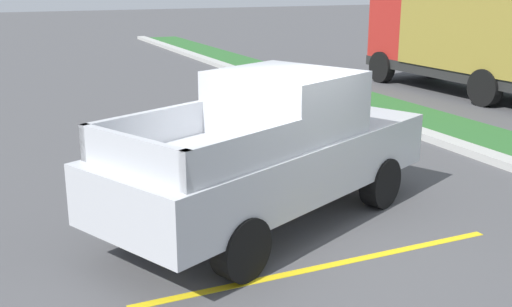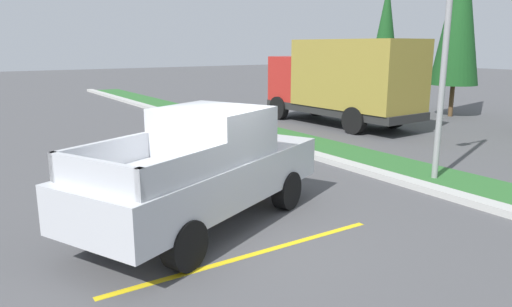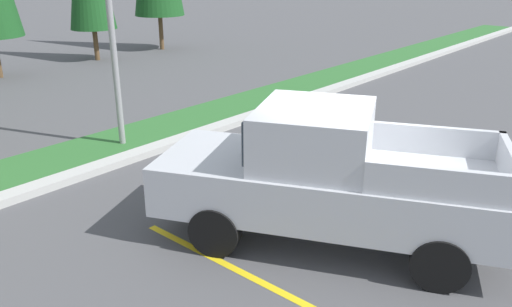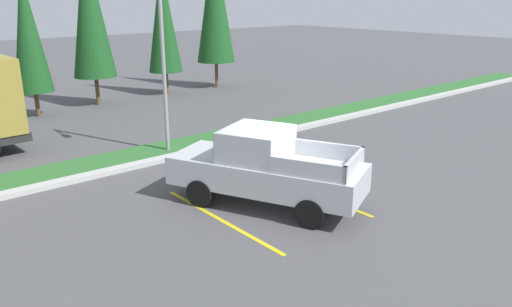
{
  "view_description": "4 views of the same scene",
  "coord_description": "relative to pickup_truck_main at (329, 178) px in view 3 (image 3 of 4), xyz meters",
  "views": [
    {
      "loc": [
        6.73,
        -3.65,
        3.33
      ],
      "look_at": [
        -0.66,
        -0.31,
        1.03
      ],
      "focal_mm": 43.67,
      "sensor_mm": 36.0,
      "label": 1
    },
    {
      "loc": [
        6.62,
        -3.78,
        3.18
      ],
      "look_at": [
        -0.2,
        0.73,
        1.31
      ],
      "focal_mm": 33.31,
      "sensor_mm": 36.0,
      "label": 2
    },
    {
      "loc": [
        -6.67,
        -3.76,
        4.11
      ],
      "look_at": [
        -0.99,
        1.13,
        1.22
      ],
      "focal_mm": 35.99,
      "sensor_mm": 36.0,
      "label": 3
    },
    {
      "loc": [
        -8.99,
        -9.56,
        5.46
      ],
      "look_at": [
        -0.8,
        0.19,
        1.41
      ],
      "focal_mm": 35.14,
      "sensor_mm": 36.0,
      "label": 4
    }
  ],
  "objects": [
    {
      "name": "ground_plane",
      "position": [
        0.68,
        0.04,
        -1.04
      ],
      "size": [
        120.0,
        120.0,
        0.0
      ],
      "primitive_type": "plane",
      "color": "#4C4C4F"
    },
    {
      "name": "parking_line_near",
      "position": [
        -1.53,
        -0.05,
        -1.04
      ],
      "size": [
        0.12,
        4.8,
        0.01
      ],
      "primitive_type": "cube",
      "color": "yellow",
      "rests_on": "ground"
    },
    {
      "name": "parking_line_far",
      "position": [
        1.57,
        -0.05,
        -1.04
      ],
      "size": [
        0.12,
        4.8,
        0.01
      ],
      "primitive_type": "cube",
      "color": "yellow",
      "rests_on": "ground"
    },
    {
      "name": "curb_strip",
      "position": [
        0.68,
        5.04,
        -0.97
      ],
      "size": [
        56.0,
        0.4,
        0.15
      ],
      "primitive_type": "cube",
      "color": "#B2B2AD",
      "rests_on": "ground"
    },
    {
      "name": "grass_median",
      "position": [
        0.68,
        6.14,
        -1.01
      ],
      "size": [
        56.0,
        1.8,
        0.06
      ],
      "primitive_type": "cube",
      "color": "#2D662D",
      "rests_on": "ground"
    },
    {
      "name": "pickup_truck_main",
      "position": [
        0.0,
        0.0,
        0.0
      ],
      "size": [
        3.91,
        5.52,
        2.1
      ],
      "color": "black",
      "rests_on": "ground"
    }
  ]
}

